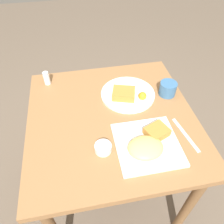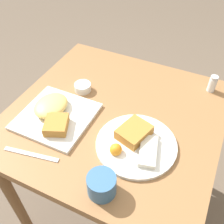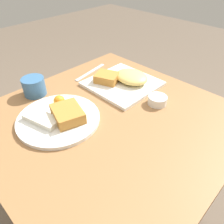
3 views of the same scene
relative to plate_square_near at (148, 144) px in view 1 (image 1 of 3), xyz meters
The scene contains 8 objects.
ground_plane 0.82m from the plate_square_near, 119.69° to the left, with size 8.00×8.00×0.00m, color brown.
dining_table 0.27m from the plate_square_near, 119.69° to the left, with size 0.84×0.85×0.77m.
plate_square_near is the anchor object (origin of this frame).
plate_oval_far 0.35m from the plate_square_near, 90.94° to the left, with size 0.30×0.30×0.05m.
sauce_ramekin 0.20m from the plate_square_near, behind, with size 0.07×0.07×0.03m.
salt_shaker 0.70m from the plate_square_near, 129.18° to the left, with size 0.04×0.04×0.08m.
butter_knife 0.20m from the plate_square_near, ahead, with size 0.05×0.21×0.00m.
coffee_mug 0.39m from the plate_square_near, 56.68° to the left, with size 0.09×0.09×0.08m.
Camera 1 is at (-0.14, -0.74, 1.57)m, focal length 35.00 mm.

